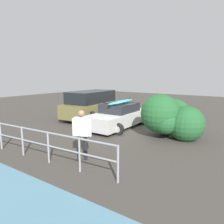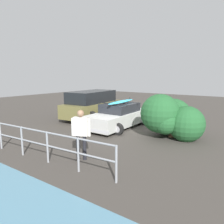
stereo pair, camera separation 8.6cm
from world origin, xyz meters
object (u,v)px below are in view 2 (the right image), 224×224
Objects in this scene: sedan_car at (119,116)px; person_bystander at (81,130)px; suv_car at (92,105)px; bush_near_left at (170,118)px.

person_bystander is at bearing 108.58° from sedan_car.
suv_car is 2.68× the size of person_bystander.
bush_near_left is (-1.43, -4.59, -0.14)m from person_bystander.
suv_car reaches higher than sedan_car.
bush_near_left is (-3.02, 0.13, 0.27)m from sedan_car.
sedan_car is at bearing -71.42° from person_bystander.
bush_near_left is at bearing -107.33° from person_bystander.
person_bystander is at bearing 72.67° from bush_near_left.
suv_car is 7.15m from person_bystander.
person_bystander is (-4.36, 5.67, 0.10)m from suv_car.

